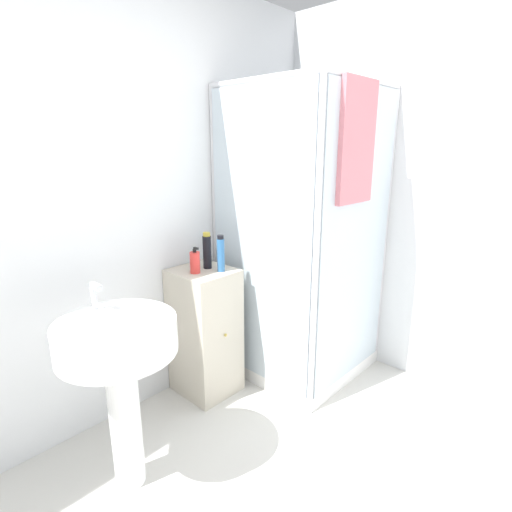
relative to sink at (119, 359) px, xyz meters
The scene contains 7 objects.
wall_back 0.82m from the sink, 71.54° to the left, with size 6.40×0.06×2.50m, color silver.
shower_enclosure 1.36m from the sink, ahead, with size 0.86×0.89×1.94m.
vanity_cabinet 0.85m from the sink, 22.99° to the left, with size 0.34×0.39×0.83m.
sink is the anchor object (origin of this frame).
soap_dispenser 0.78m from the sink, 24.18° to the left, with size 0.06×0.06×0.16m.
shampoo_bottle_tall_black 0.90m from the sink, 22.36° to the left, with size 0.05×0.05×0.23m.
shampoo_bottle_blue 0.88m from the sink, 14.97° to the left, with size 0.04×0.04×0.22m.
Camera 1 is at (-0.92, -0.35, 1.57)m, focal length 28.00 mm.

